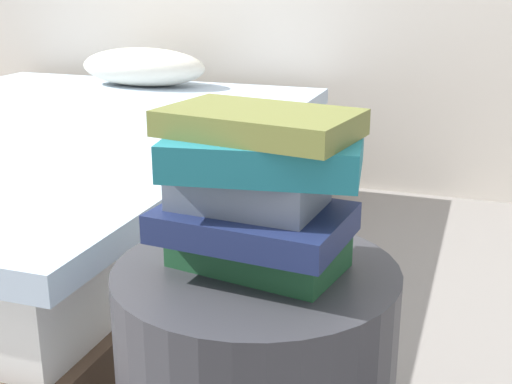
{
  "coord_description": "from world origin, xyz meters",
  "views": [
    {
      "loc": [
        0.33,
        -0.95,
        0.92
      ],
      "look_at": [
        0.0,
        0.0,
        0.6
      ],
      "focal_mm": 47.95,
      "sensor_mm": 36.0,
      "label": 1
    }
  ],
  "objects_px": {
    "book_teal": "(265,152)",
    "book_olive": "(259,123)",
    "book_navy": "(254,223)",
    "book_forest": "(257,248)",
    "bed": "(38,188)",
    "book_slate": "(248,189)"
  },
  "relations": [
    {
      "from": "book_teal",
      "to": "book_navy",
      "type": "bearing_deg",
      "value": -125.72
    },
    {
      "from": "book_navy",
      "to": "book_olive",
      "type": "xyz_separation_m",
      "value": [
        0.0,
        0.01,
        0.16
      ]
    },
    {
      "from": "book_slate",
      "to": "bed",
      "type": "bearing_deg",
      "value": 144.93
    },
    {
      "from": "bed",
      "to": "book_navy",
      "type": "distance_m",
      "value": 1.44
    },
    {
      "from": "book_forest",
      "to": "book_navy",
      "type": "height_order",
      "value": "book_navy"
    },
    {
      "from": "book_teal",
      "to": "book_olive",
      "type": "distance_m",
      "value": 0.05
    },
    {
      "from": "book_navy",
      "to": "book_olive",
      "type": "bearing_deg",
      "value": 71.76
    },
    {
      "from": "book_forest",
      "to": "book_teal",
      "type": "distance_m",
      "value": 0.16
    },
    {
      "from": "bed",
      "to": "book_olive",
      "type": "relative_size",
      "value": 6.96
    },
    {
      "from": "bed",
      "to": "book_forest",
      "type": "relative_size",
      "value": 7.57
    },
    {
      "from": "bed",
      "to": "book_navy",
      "type": "bearing_deg",
      "value": -39.6
    },
    {
      "from": "book_navy",
      "to": "book_teal",
      "type": "relative_size",
      "value": 0.98
    },
    {
      "from": "book_forest",
      "to": "book_navy",
      "type": "relative_size",
      "value": 0.92
    },
    {
      "from": "book_forest",
      "to": "book_navy",
      "type": "bearing_deg",
      "value": -71.78
    },
    {
      "from": "book_forest",
      "to": "book_teal",
      "type": "bearing_deg",
      "value": 3.78
    },
    {
      "from": "book_slate",
      "to": "book_olive",
      "type": "height_order",
      "value": "book_olive"
    },
    {
      "from": "book_navy",
      "to": "book_slate",
      "type": "xyz_separation_m",
      "value": [
        -0.01,
        0.01,
        0.05
      ]
    },
    {
      "from": "bed",
      "to": "book_olive",
      "type": "height_order",
      "value": "book_olive"
    },
    {
      "from": "book_slate",
      "to": "book_forest",
      "type": "bearing_deg",
      "value": 60.17
    },
    {
      "from": "book_navy",
      "to": "book_forest",
      "type": "bearing_deg",
      "value": 103.63
    },
    {
      "from": "book_forest",
      "to": "book_teal",
      "type": "height_order",
      "value": "book_teal"
    },
    {
      "from": "book_forest",
      "to": "book_navy",
      "type": "distance_m",
      "value": 0.06
    }
  ]
}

